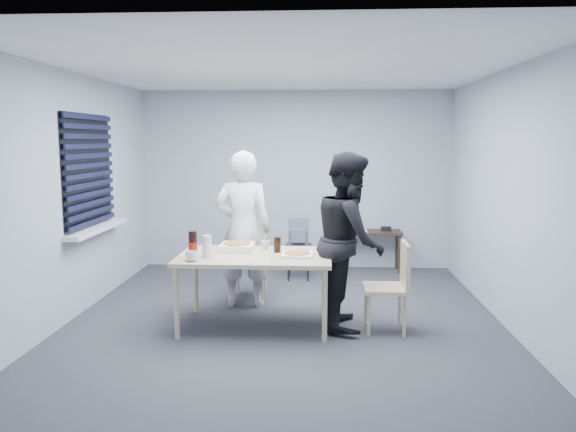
# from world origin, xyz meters

# --- Properties ---
(room) EXTENTS (5.00, 5.00, 5.00)m
(room) POSITION_xyz_m (-2.20, 0.40, 1.44)
(room) COLOR #2E2E33
(room) RESTS_ON ground
(dining_table) EXTENTS (1.52, 0.96, 0.74)m
(dining_table) POSITION_xyz_m (-0.29, -0.25, 0.68)
(dining_table) COLOR tan
(dining_table) RESTS_ON ground
(chair_far) EXTENTS (0.42, 0.42, 0.89)m
(chair_far) POSITION_xyz_m (-0.47, 0.86, 0.51)
(chair_far) COLOR tan
(chair_far) RESTS_ON ground
(chair_right) EXTENTS (0.42, 0.42, 0.89)m
(chair_right) POSITION_xyz_m (1.10, -0.32, 0.51)
(chair_right) COLOR tan
(chair_right) RESTS_ON ground
(person_white) EXTENTS (0.65, 0.42, 1.77)m
(person_white) POSITION_xyz_m (-0.50, 0.46, 0.89)
(person_white) COLOR silver
(person_white) RESTS_ON ground
(person_black) EXTENTS (0.47, 0.86, 1.77)m
(person_black) POSITION_xyz_m (0.66, -0.18, 0.89)
(person_black) COLOR black
(person_black) RESTS_ON ground
(side_table) EXTENTS (0.88, 0.39, 0.58)m
(side_table) POSITION_xyz_m (1.09, 2.28, 0.50)
(side_table) COLOR #392A1A
(side_table) RESTS_ON ground
(stool) EXTENTS (0.34, 0.34, 0.47)m
(stool) POSITION_xyz_m (0.08, 1.73, 0.36)
(stool) COLOR black
(stool) RESTS_ON ground
(backpack) EXTENTS (0.27, 0.20, 0.37)m
(backpack) POSITION_xyz_m (0.08, 1.72, 0.65)
(backpack) COLOR slate
(backpack) RESTS_ON stool
(pizza_box_a) EXTENTS (0.34, 0.34, 0.08)m
(pizza_box_a) POSITION_xyz_m (-0.50, -0.05, 0.78)
(pizza_box_a) COLOR white
(pizza_box_a) RESTS_ON dining_table
(pizza_box_b) EXTENTS (0.30, 0.30, 0.04)m
(pizza_box_b) POSITION_xyz_m (0.14, -0.31, 0.76)
(pizza_box_b) COLOR white
(pizza_box_b) RESTS_ON dining_table
(mug_a) EXTENTS (0.17, 0.17, 0.10)m
(mug_a) POSITION_xyz_m (-0.85, -0.59, 0.79)
(mug_a) COLOR silver
(mug_a) RESTS_ON dining_table
(mug_b) EXTENTS (0.10, 0.10, 0.09)m
(mug_b) POSITION_xyz_m (-0.21, 0.03, 0.79)
(mug_b) COLOR silver
(mug_b) RESTS_ON dining_table
(cola_glass) EXTENTS (0.08, 0.08, 0.16)m
(cola_glass) POSITION_xyz_m (-0.07, -0.12, 0.82)
(cola_glass) COLOR black
(cola_glass) RESTS_ON dining_table
(soda_bottle) EXTENTS (0.08, 0.08, 0.27)m
(soda_bottle) POSITION_xyz_m (-0.87, -0.47, 0.87)
(soda_bottle) COLOR black
(soda_bottle) RESTS_ON dining_table
(plastic_cups) EXTENTS (0.12, 0.12, 0.22)m
(plastic_cups) POSITION_xyz_m (-0.74, -0.42, 0.85)
(plastic_cups) COLOR silver
(plastic_cups) RESTS_ON dining_table
(rubber_band) EXTENTS (0.07, 0.07, 0.00)m
(rubber_band) POSITION_xyz_m (-0.10, -0.52, 0.74)
(rubber_band) COLOR red
(rubber_band) RESTS_ON dining_table
(papers) EXTENTS (0.29, 0.32, 0.00)m
(papers) POSITION_xyz_m (0.94, 2.26, 0.59)
(papers) COLOR white
(papers) RESTS_ON side_table
(black_box) EXTENTS (0.16, 0.13, 0.06)m
(black_box) POSITION_xyz_m (1.31, 2.30, 0.61)
(black_box) COLOR black
(black_box) RESTS_ON side_table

